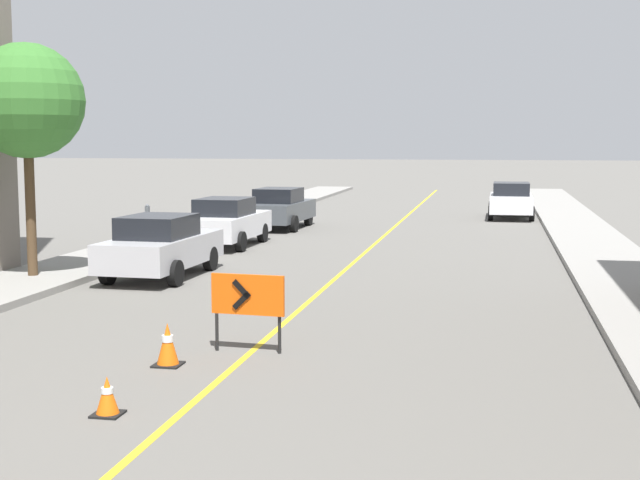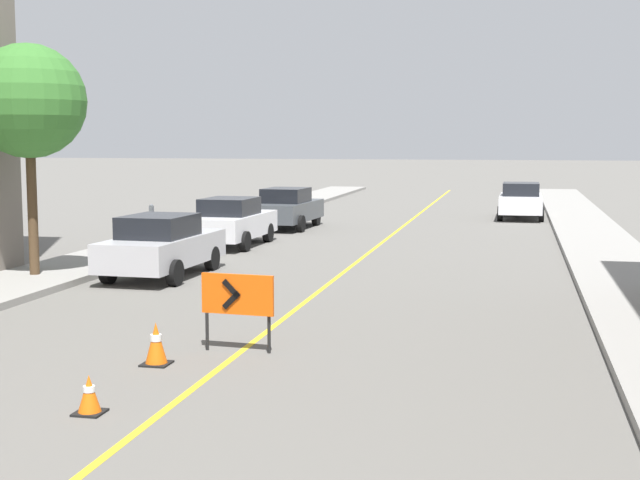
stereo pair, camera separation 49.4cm
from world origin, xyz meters
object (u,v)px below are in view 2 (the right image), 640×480
object	(u,v)px
traffic_cone_fifth	(156,344)
parked_car_curb_near	(162,246)
arrow_barricade_primary	(237,297)
parked_car_curb_far	(287,208)
street_tree_left_near	(29,102)
parking_meter_near_curb	(152,218)
traffic_cone_fourth	(89,395)
parked_car_curb_mid	(231,222)
parked_car_opposite_side	(521,201)

from	to	relation	value
traffic_cone_fifth	parked_car_curb_near	distance (m)	9.00
traffic_cone_fifth	arrow_barricade_primary	distance (m)	1.58
parked_car_curb_far	street_tree_left_near	bearing A→B (deg)	-98.57
traffic_cone_fifth	street_tree_left_near	distance (m)	10.22
arrow_barricade_primary	parking_meter_near_curb	distance (m)	12.48
parking_meter_near_curb	street_tree_left_near	xyz separation A→B (m)	(-1.02, -4.90, 3.23)
parked_car_curb_near	parked_car_curb_far	distance (m)	12.60
arrow_barricade_primary	street_tree_left_near	xyz separation A→B (m)	(-7.15, 5.97, 3.47)
traffic_cone_fourth	parked_car_curb_mid	distance (m)	17.88
arrow_barricade_primary	traffic_cone_fifth	bearing A→B (deg)	-127.03
parked_car_curb_far	arrow_barricade_primary	bearing A→B (deg)	-74.74
traffic_cone_fifth	parked_car_opposite_side	distance (m)	27.79
arrow_barricade_primary	parked_car_curb_far	world-z (taller)	parked_car_curb_far
parked_car_curb_mid	street_tree_left_near	bearing A→B (deg)	-105.68
parked_car_curb_far	parking_meter_near_curb	world-z (taller)	parked_car_curb_far
parked_car_opposite_side	traffic_cone_fifth	bearing A→B (deg)	-101.21
traffic_cone_fourth	arrow_barricade_primary	world-z (taller)	arrow_barricade_primary
arrow_barricade_primary	street_tree_left_near	size ratio (longest dim) A/B	0.23
traffic_cone_fourth	traffic_cone_fifth	world-z (taller)	traffic_cone_fifth
parked_car_curb_near	parked_car_curb_far	size ratio (longest dim) A/B	1.00
traffic_cone_fifth	parked_car_curb_mid	bearing A→B (deg)	103.70
parked_car_curb_near	parking_meter_near_curb	distance (m)	4.07
traffic_cone_fifth	parked_car_curb_far	bearing A→B (deg)	98.98
parked_car_curb_far	parked_car_opposite_side	size ratio (longest dim) A/B	1.02
traffic_cone_fifth	street_tree_left_near	size ratio (longest dim) A/B	0.12
traffic_cone_fifth	arrow_barricade_primary	bearing A→B (deg)	48.14
parked_car_opposite_side	arrow_barricade_primary	bearing A→B (deg)	-99.62
arrow_barricade_primary	parked_car_curb_near	size ratio (longest dim) A/B	0.30
parked_car_curb_mid	parked_car_curb_far	bearing A→B (deg)	88.87
traffic_cone_fourth	parked_car_curb_mid	size ratio (longest dim) A/B	0.12
traffic_cone_fifth	traffic_cone_fourth	bearing A→B (deg)	-86.71
traffic_cone_fifth	parked_car_curb_near	xyz separation A→B (m)	(-3.34, 8.34, 0.47)
parked_car_curb_near	parking_meter_near_curb	size ratio (longest dim) A/B	3.10
parked_car_curb_far	parked_car_opposite_side	distance (m)	10.93
traffic_cone_fourth	arrow_barricade_primary	distance (m)	3.76
parked_car_curb_near	street_tree_left_near	bearing A→B (deg)	-153.38
parked_car_curb_far	street_tree_left_near	world-z (taller)	street_tree_left_near
parked_car_curb_near	parked_car_curb_mid	xyz separation A→B (m)	(-0.30, 6.61, 0.00)
parked_car_curb_near	street_tree_left_near	size ratio (longest dim) A/B	0.78
parked_car_opposite_side	street_tree_left_near	world-z (taller)	street_tree_left_near
parked_car_opposite_side	traffic_cone_fourth	bearing A→B (deg)	-99.97
parked_car_curb_mid	parked_car_curb_far	xyz separation A→B (m)	(0.33, 5.99, 0.00)
traffic_cone_fourth	arrow_barricade_primary	size ratio (longest dim) A/B	0.39
traffic_cone_fourth	parking_meter_near_curb	bearing A→B (deg)	110.07
parking_meter_near_curb	street_tree_left_near	distance (m)	5.96
traffic_cone_fourth	traffic_cone_fifth	size ratio (longest dim) A/B	0.76
traffic_cone_fourth	parked_car_curb_mid	xyz separation A→B (m)	(-3.79, 17.47, 0.55)
parked_car_curb_near	parked_car_opposite_side	size ratio (longest dim) A/B	1.01
parked_car_curb_near	parked_car_opposite_side	world-z (taller)	same
parked_car_curb_mid	parked_car_opposite_side	world-z (taller)	same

